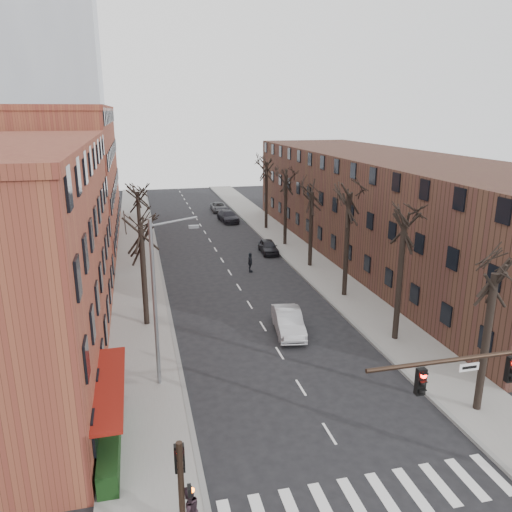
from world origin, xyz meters
TOP-DOWN VIEW (x-y plane):
  - ground at (0.00, 0.00)m, footprint 160.00×160.00m
  - sidewalk_left at (-8.00, 35.00)m, footprint 4.00×90.00m
  - sidewalk_right at (8.00, 35.00)m, footprint 4.00×90.00m
  - building_left_far at (-16.00, 44.00)m, footprint 12.00×28.00m
  - building_right at (16.00, 30.00)m, footprint 12.00×50.00m
  - office_tower at (-22.00, 95.00)m, footprint 18.00×18.00m
  - awning_left at (-9.40, 6.00)m, footprint 1.20×7.00m
  - hedge at (-9.50, 5.00)m, footprint 0.80×6.00m
  - tree_right_a at (7.60, 4.00)m, footprint 5.20×5.20m
  - tree_right_b at (7.60, 12.00)m, footprint 5.20×5.20m
  - tree_right_c at (7.60, 20.00)m, footprint 5.20×5.20m
  - tree_right_d at (7.60, 28.00)m, footprint 5.20×5.20m
  - tree_right_e at (7.60, 36.00)m, footprint 5.20×5.20m
  - tree_right_f at (7.60, 44.00)m, footprint 5.20×5.20m
  - tree_left_a at (-7.60, 18.00)m, footprint 5.20×5.20m
  - tree_left_b at (-7.60, 34.00)m, footprint 5.20×5.20m
  - signal_pole_left at (-6.99, -0.95)m, footprint 0.47×0.44m
  - streetlight at (-7.03, 10.00)m, footprint 2.45×0.22m
  - silver_sedan at (1.34, 14.61)m, footprint 2.29×4.95m
  - parked_car_near at (5.04, 33.41)m, footprint 1.77×4.05m
  - parked_car_mid at (3.80, 49.16)m, footprint 2.46×5.12m
  - parked_car_far at (3.80, 56.36)m, footprint 2.23×4.61m
  - pedestrian_b at (-6.74, -0.16)m, footprint 1.08×0.98m
  - pedestrian_crossing at (1.82, 27.70)m, footprint 0.56×1.10m

SIDE VIEW (x-z plane):
  - ground at x=0.00m, z-range 0.00..0.00m
  - awning_left at x=-9.40m, z-range -0.07..0.07m
  - tree_right_a at x=7.60m, z-range -5.00..5.00m
  - tree_right_b at x=7.60m, z-range -5.40..5.40m
  - tree_right_c at x=7.60m, z-range -5.80..5.80m
  - tree_right_d at x=7.60m, z-range -5.00..5.00m
  - tree_right_e at x=7.60m, z-range -5.40..5.40m
  - tree_right_f at x=7.60m, z-range -5.80..5.80m
  - tree_left_a at x=-7.60m, z-range -4.75..4.75m
  - tree_left_b at x=-7.60m, z-range -4.75..4.75m
  - sidewalk_left at x=-8.00m, z-range 0.00..0.15m
  - sidewalk_right at x=8.00m, z-range 0.00..0.15m
  - parked_car_far at x=3.80m, z-range 0.00..1.26m
  - hedge at x=-9.50m, z-range 0.15..1.15m
  - parked_car_near at x=5.04m, z-range 0.00..1.36m
  - parked_car_mid at x=3.80m, z-range 0.00..1.44m
  - silver_sedan at x=1.34m, z-range 0.00..1.57m
  - pedestrian_crossing at x=1.82m, z-range 0.00..1.80m
  - pedestrian_b at x=-6.74m, z-range 0.15..1.96m
  - signal_pole_left at x=-6.99m, z-range 0.41..4.81m
  - building_right at x=16.00m, z-range 0.00..10.00m
  - streetlight at x=-7.03m, z-range 0.50..9.53m
  - building_left_far at x=-16.00m, z-range 0.00..14.00m
  - office_tower at x=-22.00m, z-range 0.00..60.00m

